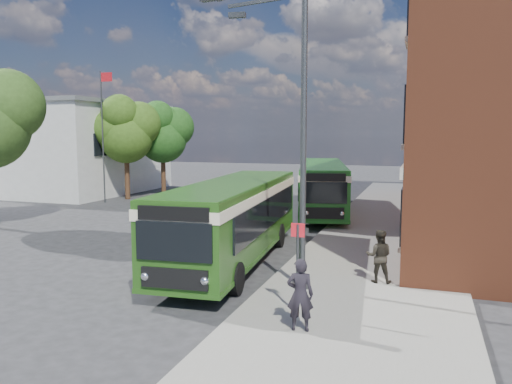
% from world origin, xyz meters
% --- Properties ---
extents(ground, '(120.00, 120.00, 0.00)m').
position_xyz_m(ground, '(0.00, 0.00, 0.00)').
color(ground, '#272729').
rests_on(ground, ground).
extents(pavement, '(6.00, 48.00, 0.15)m').
position_xyz_m(pavement, '(7.00, 8.00, 0.07)').
color(pavement, gray).
rests_on(pavement, ground).
extents(kerb_line, '(0.12, 48.00, 0.01)m').
position_xyz_m(kerb_line, '(3.95, 8.00, 0.01)').
color(kerb_line, beige).
rests_on(kerb_line, ground).
extents(white_building, '(9.40, 13.40, 7.30)m').
position_xyz_m(white_building, '(-18.00, 18.00, 3.66)').
color(white_building, silver).
rests_on(white_building, ground).
extents(flagpole, '(0.95, 0.10, 9.00)m').
position_xyz_m(flagpole, '(-12.45, 13.00, 4.94)').
color(flagpole, '#3A3D3F').
rests_on(flagpole, ground).
extents(street_lamp, '(2.96, 2.38, 9.00)m').
position_xyz_m(street_lamp, '(4.84, -2.00, 4.79)').
color(street_lamp, '#3A3D3F').
rests_on(street_lamp, ground).
extents(bus_stop_sign, '(0.35, 0.08, 2.52)m').
position_xyz_m(bus_stop_sign, '(5.60, -4.20, 1.51)').
color(bus_stop_sign, '#3A3D3F').
rests_on(bus_stop_sign, ground).
extents(bus_front, '(3.46, 11.46, 3.02)m').
position_xyz_m(bus_front, '(1.93, 0.76, 1.83)').
color(bus_front, '#234F15').
rests_on(bus_front, ground).
extents(bus_rear, '(5.11, 12.66, 3.02)m').
position_xyz_m(bus_rear, '(2.77, 13.36, 1.83)').
color(bus_rear, '#1A5E1B').
rests_on(bus_rear, ground).
extents(pedestrian_a, '(0.70, 0.53, 1.74)m').
position_xyz_m(pedestrian_a, '(5.92, -5.23, 1.02)').
color(pedestrian_a, black).
rests_on(pedestrian_a, pavement).
extents(pedestrian_b, '(0.85, 0.68, 1.67)m').
position_xyz_m(pedestrian_b, '(7.35, -0.69, 0.98)').
color(pedestrian_b, black).
rests_on(pedestrian_b, pavement).
extents(tree_mid, '(4.48, 4.26, 7.56)m').
position_xyz_m(tree_mid, '(-11.99, 15.09, 5.13)').
color(tree_mid, '#372014').
rests_on(tree_mid, ground).
extents(tree_right, '(4.30, 4.09, 7.26)m').
position_xyz_m(tree_right, '(-10.54, 17.87, 4.92)').
color(tree_right, '#372014').
rests_on(tree_right, ground).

